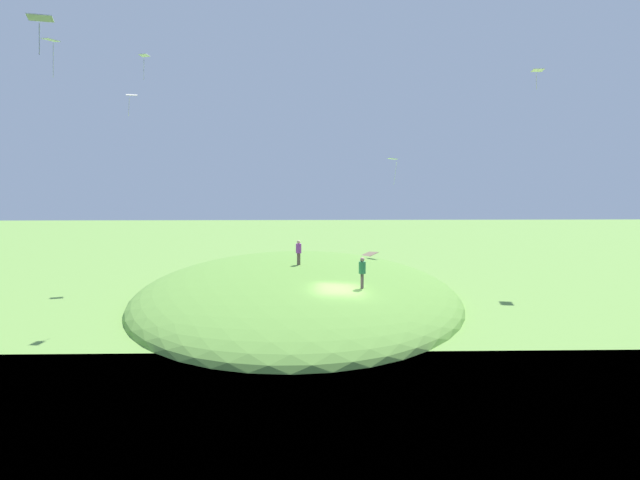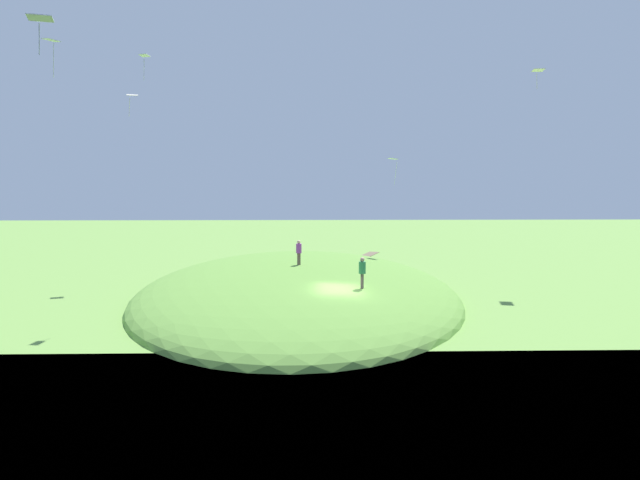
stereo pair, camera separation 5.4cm
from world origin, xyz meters
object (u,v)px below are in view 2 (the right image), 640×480
kite_6 (40,20)px  kite_9 (144,57)px  person_walking_path (299,249)px  kite_0 (393,160)px  kite_5 (538,71)px  kite_3 (52,43)px  kite_7 (132,96)px  person_watching_kites (362,269)px  mooring_post (298,336)px

kite_6 → kite_9: size_ratio=1.02×
person_walking_path → kite_0: 13.27m
kite_5 → kite_6: size_ratio=1.01×
person_walking_path → kite_3: kite_3 is taller
kite_6 → kite_7: (20.29, 3.16, 0.30)m
kite_5 → person_watching_kites: bearing=126.9°
kite_0 → kite_9: (-12.67, 16.35, 5.29)m
person_walking_path → kite_3: (-4.63, 13.52, 12.13)m
kite_9 → kite_3: bearing=99.5°
kite_5 → kite_3: bearing=106.2°
person_walking_path → kite_7: (6.11, 12.68, 10.91)m
kite_6 → kite_9: bearing=-4.5°
kite_0 → mooring_post: bearing=159.4°
kite_5 → kite_0: bearing=65.9°
kite_6 → mooring_post: bearing=-72.3°
kite_3 → kite_7: kite_3 is taller
person_watching_kites → kite_5: (10.43, -13.88, 12.94)m
kite_3 → kite_0: bearing=-57.5°
person_watching_kites → kite_9: kite_9 is taller
person_walking_path → kite_5: size_ratio=1.16×
kite_0 → kite_7: kite_7 is taller
kite_0 → kite_9: 21.35m
kite_0 → kite_7: (-2.74, 20.33, 4.65)m
kite_5 → mooring_post: size_ratio=1.10×
kite_7 → kite_9: bearing=-158.1°
person_walking_path → kite_9: size_ratio=1.20×
person_watching_kites → mooring_post: person_watching_kites is taller
kite_5 → kite_9: 27.51m
kite_5 → kite_7: bearing=86.8°
person_watching_kites → kite_3: kite_3 is taller
kite_0 → kite_6: (-23.02, 17.17, 4.35)m
kite_3 → mooring_post: (-6.46, -13.69, -14.79)m
kite_6 → kite_9: 10.43m
kite_5 → kite_6: 32.88m
person_watching_kites → kite_0: (14.85, -4.00, 6.60)m
kite_5 → mooring_post: kite_5 is taller
person_watching_kites → kite_5: size_ratio=1.23×
kite_0 → kite_7: 21.04m
person_watching_kites → kite_5: bearing=150.0°
kite_7 → mooring_post: bearing=-143.2°
kite_3 → kite_5: (9.05, -31.05, 0.47)m
person_walking_path → mooring_post: size_ratio=1.28×
kite_5 → kite_9: bearing=107.4°
kite_3 → kite_6: size_ratio=1.46×
kite_3 → kite_9: 4.93m
kite_3 → person_walking_path: bearing=-71.1°
person_walking_path → person_watching_kites: person_walking_path is taller
mooring_post → kite_3: bearing=64.7°
person_walking_path → kite_5: bearing=154.9°
person_watching_kites → mooring_post: bearing=-11.4°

